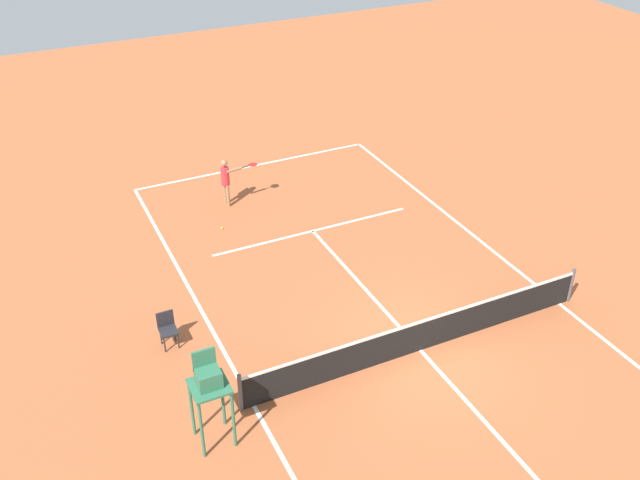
{
  "coord_description": "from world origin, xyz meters",
  "views": [
    {
      "loc": [
        8.34,
        11.53,
        12.08
      ],
      "look_at": [
        0.58,
        -4.71,
        0.8
      ],
      "focal_mm": 40.38,
      "sensor_mm": 36.0,
      "label": 1
    }
  ],
  "objects_px": {
    "courtside_chair_mid": "(167,328)",
    "umpire_chair": "(209,385)",
    "player_serving": "(227,178)",
    "tennis_ball": "(222,228)"
  },
  "relations": [
    {
      "from": "courtside_chair_mid",
      "to": "umpire_chair",
      "type": "bearing_deg",
      "value": 90.51
    },
    {
      "from": "umpire_chair",
      "to": "courtside_chair_mid",
      "type": "xyz_separation_m",
      "value": [
        0.03,
        -3.55,
        -1.07
      ]
    },
    {
      "from": "umpire_chair",
      "to": "courtside_chair_mid",
      "type": "bearing_deg",
      "value": -89.49
    },
    {
      "from": "player_serving",
      "to": "umpire_chair",
      "type": "bearing_deg",
      "value": -29.64
    },
    {
      "from": "tennis_ball",
      "to": "umpire_chair",
      "type": "height_order",
      "value": "umpire_chair"
    },
    {
      "from": "player_serving",
      "to": "umpire_chair",
      "type": "height_order",
      "value": "umpire_chair"
    },
    {
      "from": "tennis_ball",
      "to": "courtside_chair_mid",
      "type": "height_order",
      "value": "courtside_chair_mid"
    },
    {
      "from": "player_serving",
      "to": "courtside_chair_mid",
      "type": "xyz_separation_m",
      "value": [
        3.82,
        6.29,
        -0.49
      ]
    },
    {
      "from": "tennis_ball",
      "to": "courtside_chair_mid",
      "type": "bearing_deg",
      "value": 57.63
    },
    {
      "from": "umpire_chair",
      "to": "courtside_chair_mid",
      "type": "relative_size",
      "value": 2.54
    }
  ]
}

